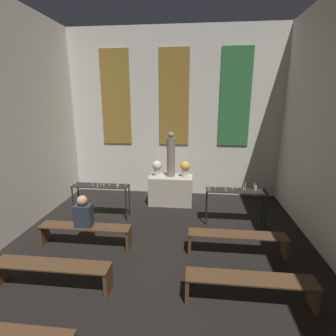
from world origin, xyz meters
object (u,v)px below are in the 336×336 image
statue (171,156)px  pew_third_right (250,285)px  candle_rack_left (101,190)px  pew_third_left (52,270)px  altar (171,190)px  flower_vase_left (157,167)px  flower_vase_right (185,168)px  person_seated (83,213)px  candle_rack_right (236,195)px  pew_back_right (237,239)px  pew_back_left (85,231)px

statue → pew_third_right: bearing=-67.7°
candle_rack_left → pew_third_left: 2.80m
altar → flower_vase_left: bearing=180.0°
statue → flower_vase_right: (0.42, 0.00, -0.35)m
statue → person_seated: bearing=-122.2°
flower_vase_right → pew_third_right: flower_vase_right is taller
candle_rack_left → candle_rack_right: candle_rack_right is taller
pew_back_right → person_seated: bearing=180.0°
flower_vase_right → pew_third_left: flower_vase_right is taller
flower_vase_left → candle_rack_right: 2.48m
statue → candle_rack_left: size_ratio=0.89×
pew_back_right → person_seated: 3.25m
pew_third_right → pew_back_right: same height
candle_rack_right → pew_back_left: 3.66m
altar → candle_rack_right: (1.75, -1.16, 0.34)m
altar → pew_back_right: 3.03m
candle_rack_right → pew_back_right: (-0.14, -1.41, -0.44)m
pew_third_left → flower_vase_left: bearing=73.1°
flower_vase_left → statue: bearing=0.0°
flower_vase_left → pew_third_right: (2.02, -3.92, -0.80)m
pew_third_left → pew_third_right: (3.21, 0.00, 0.00)m
pew_third_right → pew_back_left: (-3.21, 1.35, 0.00)m
flower_vase_right → pew_back_right: (1.19, -2.57, -0.80)m
flower_vase_right → pew_back_left: size_ratio=0.24×
flower_vase_left → candle_rack_right: (2.16, -1.16, -0.36)m
pew_third_left → person_seated: size_ratio=2.85×
altar → person_seated: bearing=-122.2°
statue → flower_vase_left: bearing=180.0°
pew_back_left → person_seated: 0.43m
statue → pew_third_right: size_ratio=0.67×
candle_rack_left → pew_back_right: size_ratio=0.76×
statue → candle_rack_left: 2.21m
pew_back_left → altar: bearing=58.0°
altar → candle_rack_left: 2.12m
candle_rack_left → pew_third_right: candle_rack_left is taller
flower_vase_right → candle_rack_left: 2.48m
candle_rack_right → person_seated: (-3.37, -1.41, -0.01)m
altar → flower_vase_left: size_ratio=2.77×
candle_rack_left → pew_third_left: bearing=-87.2°
altar → statue: 1.05m
person_seated → pew_back_right: bearing=0.0°
candle_rack_right → pew_third_left: 4.37m
flower_vase_left → flower_vase_right: size_ratio=1.00×
candle_rack_right → pew_back_right: 1.49m
pew_third_right → pew_back_left: bearing=157.2°
pew_back_right → pew_third_right: bearing=-90.0°
altar → person_seated: person_seated is taller
candle_rack_right → pew_back_right: bearing=-95.7°
flower_vase_right → candle_rack_left: (-2.16, -1.16, -0.36)m
flower_vase_left → flower_vase_right: bearing=0.0°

